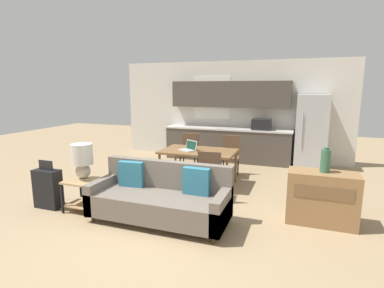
# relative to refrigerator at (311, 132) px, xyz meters

# --- Properties ---
(ground_plane) EXTENTS (20.00, 20.00, 0.00)m
(ground_plane) POSITION_rel_refrigerator_xyz_m (-2.12, -4.21, -0.91)
(ground_plane) COLOR #9E8460
(wall_back) EXTENTS (6.40, 0.07, 2.70)m
(wall_back) POSITION_rel_refrigerator_xyz_m (-2.13, 0.42, 0.45)
(wall_back) COLOR silver
(wall_back) RESTS_ON ground_plane
(kitchen_counter) EXTENTS (3.42, 0.65, 2.15)m
(kitchen_counter) POSITION_rel_refrigerator_xyz_m (-2.10, 0.12, -0.07)
(kitchen_counter) COLOR #4C443D
(kitchen_counter) RESTS_ON ground_plane
(refrigerator) EXTENTS (0.73, 0.78, 1.82)m
(refrigerator) POSITION_rel_refrigerator_xyz_m (0.00, 0.00, 0.00)
(refrigerator) COLOR #B7BABC
(refrigerator) RESTS_ON ground_plane
(dining_table) EXTENTS (1.50, 0.92, 0.72)m
(dining_table) POSITION_rel_refrigerator_xyz_m (-2.18, -2.19, -0.25)
(dining_table) COLOR brown
(dining_table) RESTS_ON ground_plane
(couch) EXTENTS (2.07, 0.80, 0.86)m
(couch) POSITION_rel_refrigerator_xyz_m (-2.16, -3.99, -0.57)
(couch) COLOR #3D2D1E
(couch) RESTS_ON ground_plane
(side_table) EXTENTS (0.48, 0.48, 0.52)m
(side_table) POSITION_rel_refrigerator_xyz_m (-3.53, -4.09, -0.56)
(side_table) COLOR tan
(side_table) RESTS_ON ground_plane
(table_lamp) EXTENTS (0.34, 0.34, 0.59)m
(table_lamp) POSITION_rel_refrigerator_xyz_m (-3.52, -4.05, -0.05)
(table_lamp) COLOR #B2A893
(table_lamp) RESTS_ON side_table
(credenza) EXTENTS (0.97, 0.44, 0.78)m
(credenza) POSITION_rel_refrigerator_xyz_m (0.10, -3.28, -0.52)
(credenza) COLOR olive
(credenza) RESTS_ON ground_plane
(vase) EXTENTS (0.14, 0.14, 0.37)m
(vase) POSITION_rel_refrigerator_xyz_m (0.11, -3.26, 0.04)
(vase) COLOR #336047
(vase) RESTS_ON credenza
(dining_chair_far_right) EXTENTS (0.45, 0.45, 0.91)m
(dining_chair_far_right) POSITION_rel_refrigerator_xyz_m (-1.70, -1.35, -0.40)
(dining_chair_far_right) COLOR brown
(dining_chair_far_right) RESTS_ON ground_plane
(dining_chair_near_right) EXTENTS (0.46, 0.46, 0.91)m
(dining_chair_near_right) POSITION_rel_refrigerator_xyz_m (-1.69, -2.97, -0.40)
(dining_chair_near_right) COLOR brown
(dining_chair_near_right) RESTS_ON ground_plane
(dining_chair_far_left) EXTENTS (0.48, 0.48, 0.91)m
(dining_chair_far_left) POSITION_rel_refrigerator_xyz_m (-2.67, -1.39, -0.40)
(dining_chair_far_left) COLOR brown
(dining_chair_far_left) RESTS_ON ground_plane
(laptop) EXTENTS (0.41, 0.38, 0.20)m
(laptop) POSITION_rel_refrigerator_xyz_m (-2.37, -2.25, -0.14)
(laptop) COLOR #B7BABC
(laptop) RESTS_ON dining_table
(suitcase) EXTENTS (0.45, 0.22, 0.81)m
(suitcase) POSITION_rel_refrigerator_xyz_m (-4.15, -4.19, -0.58)
(suitcase) COLOR black
(suitcase) RESTS_ON ground_plane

